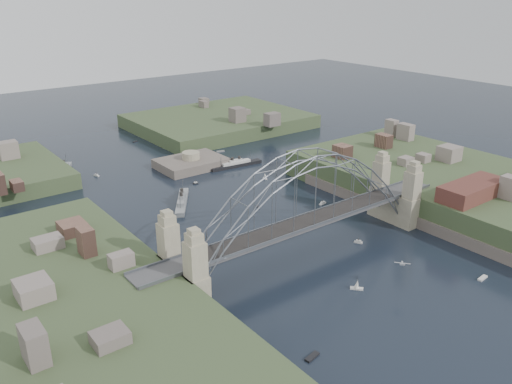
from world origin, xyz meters
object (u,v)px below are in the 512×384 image
object	(u,v)px
wharf_shed	(473,190)
naval_cruiser_far	(64,171)
ocean_liner	(236,165)
naval_cruiser_near	(182,201)
bridge	(305,206)
fort_island	(191,168)

from	to	relation	value
wharf_shed	naval_cruiser_far	xyz separation A→B (m)	(-68.47, 104.45, -9.13)
ocean_liner	naval_cruiser_near	bearing A→B (deg)	-150.42
naval_cruiser_near	naval_cruiser_far	distance (m)	50.13
bridge	ocean_liner	xyz separation A→B (m)	(24.55, 61.35, -11.59)
bridge	naval_cruiser_far	world-z (taller)	bridge
naval_cruiser_far	ocean_liner	world-z (taller)	naval_cruiser_far
naval_cruiser_far	ocean_liner	size ratio (longest dim) A/B	0.80
naval_cruiser_near	ocean_liner	distance (m)	36.19
ocean_liner	bridge	bearing A→B (deg)	-111.81
bridge	naval_cruiser_near	distance (m)	45.50
bridge	fort_island	world-z (taller)	bridge
bridge	naval_cruiser_far	size ratio (longest dim) A/B	5.40
bridge	ocean_liner	world-z (taller)	bridge
wharf_shed	naval_cruiser_near	bearing A→B (deg)	131.53
bridge	fort_island	distance (m)	72.14
fort_island	naval_cruiser_far	world-z (taller)	fort_island
bridge	naval_cruiser_near	bearing A→B (deg)	99.04
wharf_shed	naval_cruiser_near	distance (m)	77.34
fort_island	wharf_shed	bearing A→B (deg)	-69.15
wharf_shed	naval_cruiser_far	distance (m)	125.22
bridge	naval_cruiser_near	size ratio (longest dim) A/B	4.90
naval_cruiser_far	ocean_liner	distance (m)	57.01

